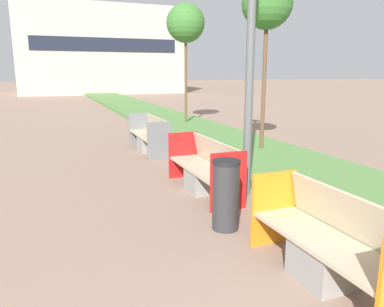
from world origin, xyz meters
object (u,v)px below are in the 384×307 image
object	(u,v)px
litter_bin	(226,195)
sapling_tree_near	(267,5)
bench_orange_frame	(327,248)
bench_grey_frame	(150,138)
bench_red_frame	(205,172)
sapling_tree_far	(186,24)

from	to	relation	value
litter_bin	sapling_tree_near	world-z (taller)	sapling_tree_near
bench_orange_frame	sapling_tree_near	world-z (taller)	sapling_tree_near
bench_orange_frame	bench_grey_frame	world-z (taller)	same
bench_orange_frame	bench_red_frame	world-z (taller)	same
bench_orange_frame	sapling_tree_near	bearing A→B (deg)	64.59
bench_grey_frame	sapling_tree_far	size ratio (longest dim) A/B	0.46
bench_grey_frame	bench_red_frame	bearing A→B (deg)	-90.01
litter_bin	sapling_tree_far	world-z (taller)	sapling_tree_far
bench_orange_frame	bench_grey_frame	xyz separation A→B (m)	(0.00, 7.01, 0.01)
bench_grey_frame	litter_bin	world-z (taller)	litter_bin
bench_red_frame	litter_bin	distance (m)	1.70
litter_bin	sapling_tree_near	distance (m)	5.89
sapling_tree_near	sapling_tree_far	bearing A→B (deg)	90.00
bench_orange_frame	litter_bin	world-z (taller)	litter_bin
litter_bin	sapling_tree_far	xyz separation A→B (m)	(2.99, 9.56, 3.42)
bench_grey_frame	litter_bin	size ratio (longest dim) A/B	2.20
bench_red_frame	litter_bin	xyz separation A→B (m)	(-0.39, -1.65, 0.13)
bench_orange_frame	sapling_tree_far	world-z (taller)	sapling_tree_far
bench_orange_frame	sapling_tree_far	bearing A→B (deg)	76.84
bench_grey_frame	sapling_tree_near	xyz separation A→B (m)	(2.60, -1.53, 3.35)
bench_orange_frame	litter_bin	xyz separation A→B (m)	(-0.39, 1.56, 0.13)
sapling_tree_far	bench_grey_frame	bearing A→B (deg)	-122.23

